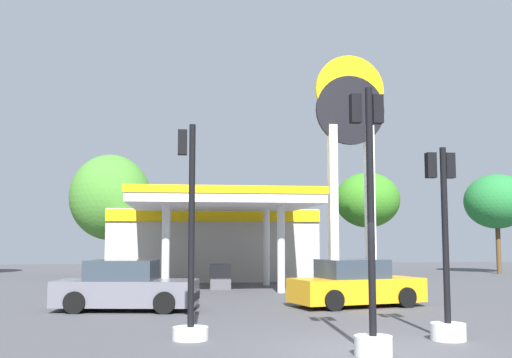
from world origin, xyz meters
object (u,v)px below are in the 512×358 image
Objects in this scene: car_1 at (356,285)px; traffic_signal_0 at (446,278)px; tree_4 at (497,202)px; car_2 at (126,288)px; traffic_signal_1 at (190,277)px; station_pole_sign at (351,140)px; traffic_signal_2 at (371,262)px; tree_2 at (216,215)px; tree_3 at (367,200)px; tree_1 at (110,197)px.

traffic_signal_0 is (0.03, -6.76, 0.65)m from car_1.
tree_4 is at bearing 58.89° from traffic_signal_0.
traffic_signal_1 is at bearing -72.66° from car_2.
traffic_signal_0 is 28.72m from tree_4.
station_pole_sign is 2.72× the size of traffic_signal_0.
traffic_signal_2 is 26.40m from tree_2.
car_1 is 19.70m from tree_3.
tree_3 is at bearing 53.44° from car_2.
tree_3 is (8.44, 26.53, 2.94)m from traffic_signal_2.
station_pole_sign is 19.56m from traffic_signal_2.
car_1 is at bearing 75.40° from traffic_signal_2.
tree_1 reaches higher than traffic_signal_0.
traffic_signal_2 is 0.79× the size of tree_3.
car_2 is 0.95× the size of traffic_signal_1.
traffic_signal_1 reaches higher than traffic_signal_0.
tree_3 is (3.51, 8.39, -2.47)m from station_pole_sign.
station_pole_sign is 2.51× the size of car_1.
tree_4 is (14.74, 24.43, 3.29)m from traffic_signal_0.
traffic_signal_0 is 0.66× the size of tree_4.
tree_1 is (-2.38, 17.71, 3.98)m from car_2.
station_pole_sign is 1.78× the size of tree_3.
traffic_signal_1 is 27.19m from tree_3.
traffic_signal_2 is at bearing -107.66° from tree_3.
traffic_signal_2 is at bearing -104.60° from car_1.
tree_1 is (-12.53, 7.69, -2.48)m from station_pole_sign.
car_1 is at bearing 47.27° from traffic_signal_1.
tree_4 is (20.32, 23.67, 3.29)m from traffic_signal_1.
tree_4 is at bearing -1.10° from tree_2.
tree_4 is (11.99, 7.82, -2.52)m from station_pole_sign.
station_pole_sign is 1.59× the size of tree_1.
car_2 reaches higher than car_1.
tree_4 reaches higher than tree_2.
tree_4 is at bearing 56.89° from traffic_signal_2.
car_1 is at bearing 1.31° from car_2.
tree_3 is (11.83, 24.25, 3.34)m from traffic_signal_1.
traffic_signal_0 reaches higher than car_2.
traffic_signal_0 is at bearing -7.72° from traffic_signal_1.
tree_4 is (16.93, 25.95, 2.89)m from traffic_signal_2.
tree_2 is (6.35, 0.48, -1.01)m from tree_1.
car_1 is at bearing 90.22° from traffic_signal_0.
tree_3 is (16.04, 0.70, 0.01)m from tree_1.
tree_3 is 8.50m from tree_4.
tree_4 reaches higher than traffic_signal_2.
traffic_signal_1 is 0.74× the size of tree_4.
station_pole_sign reaches higher than tree_2.
car_2 is at bearing -178.69° from car_1.
tree_3 is at bearing 176.14° from tree_4.
tree_3 is at bearing 63.99° from traffic_signal_1.
station_pole_sign is at bearing -146.88° from tree_4.
tree_3 is (6.26, 25.00, 3.35)m from traffic_signal_0.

